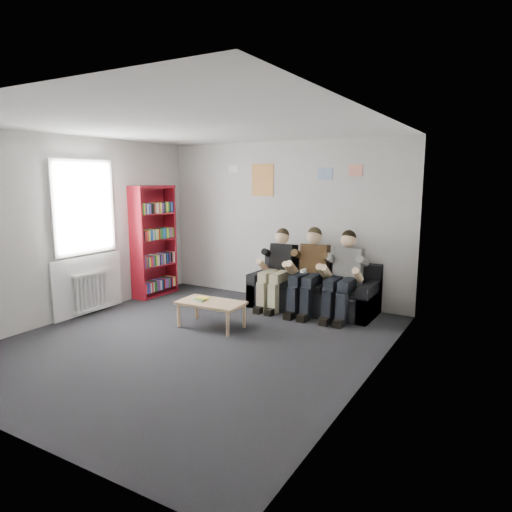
{
  "coord_description": "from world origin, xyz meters",
  "views": [
    {
      "loc": [
        3.5,
        -4.47,
        2.09
      ],
      "look_at": [
        0.16,
        1.3,
        0.94
      ],
      "focal_mm": 32.0,
      "sensor_mm": 36.0,
      "label": 1
    }
  ],
  "objects_px": {
    "person_right": "(343,276)",
    "coffee_table": "(211,305)",
    "person_left": "(277,270)",
    "person_middle": "(309,272)",
    "sofa": "(313,292)",
    "bookshelf": "(154,241)"
  },
  "relations": [
    {
      "from": "person_right",
      "to": "coffee_table",
      "type": "bearing_deg",
      "value": -140.22
    },
    {
      "from": "person_left",
      "to": "person_middle",
      "type": "relative_size",
      "value": 0.96
    },
    {
      "from": "sofa",
      "to": "coffee_table",
      "type": "relative_size",
      "value": 2.15
    },
    {
      "from": "person_middle",
      "to": "person_right",
      "type": "bearing_deg",
      "value": -7.07
    },
    {
      "from": "sofa",
      "to": "bookshelf",
      "type": "distance_m",
      "value": 2.96
    },
    {
      "from": "sofa",
      "to": "person_left",
      "type": "height_order",
      "value": "person_left"
    },
    {
      "from": "coffee_table",
      "to": "person_middle",
      "type": "distance_m",
      "value": 1.66
    },
    {
      "from": "person_middle",
      "to": "person_right",
      "type": "distance_m",
      "value": 0.56
    },
    {
      "from": "person_middle",
      "to": "person_right",
      "type": "height_order",
      "value": "person_middle"
    },
    {
      "from": "sofa",
      "to": "person_left",
      "type": "bearing_deg",
      "value": -161.02
    },
    {
      "from": "sofa",
      "to": "bookshelf",
      "type": "bearing_deg",
      "value": -168.71
    },
    {
      "from": "sofa",
      "to": "person_middle",
      "type": "distance_m",
      "value": 0.42
    },
    {
      "from": "person_left",
      "to": "sofa",
      "type": "bearing_deg",
      "value": 19.77
    },
    {
      "from": "coffee_table",
      "to": "person_middle",
      "type": "bearing_deg",
      "value": 56.3
    },
    {
      "from": "person_middle",
      "to": "coffee_table",
      "type": "bearing_deg",
      "value": -130.9
    },
    {
      "from": "sofa",
      "to": "person_right",
      "type": "relative_size",
      "value": 1.52
    },
    {
      "from": "bookshelf",
      "to": "sofa",
      "type": "bearing_deg",
      "value": 13.76
    },
    {
      "from": "sofa",
      "to": "coffee_table",
      "type": "height_order",
      "value": "sofa"
    },
    {
      "from": "sofa",
      "to": "coffee_table",
      "type": "bearing_deg",
      "value": -120.25
    },
    {
      "from": "sofa",
      "to": "bookshelf",
      "type": "height_order",
      "value": "bookshelf"
    },
    {
      "from": "coffee_table",
      "to": "person_right",
      "type": "xyz_separation_m",
      "value": [
        1.46,
        1.35,
        0.32
      ]
    },
    {
      "from": "bookshelf",
      "to": "person_right",
      "type": "relative_size",
      "value": 1.49
    }
  ]
}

